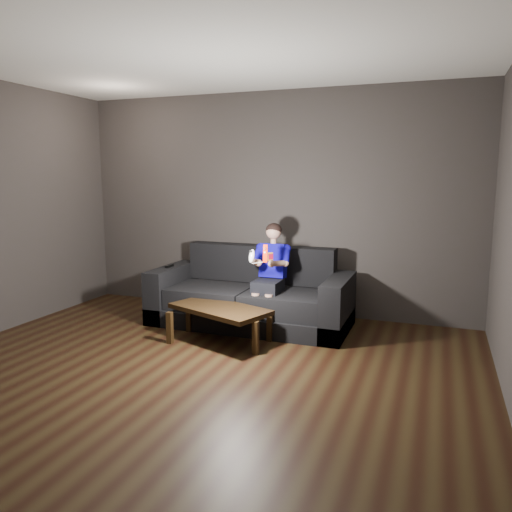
% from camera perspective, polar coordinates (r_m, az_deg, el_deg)
% --- Properties ---
extents(floor, '(5.00, 5.00, 0.00)m').
position_cam_1_polar(floor, '(4.24, -9.52, -14.54)').
color(floor, black).
rests_on(floor, ground).
extents(back_wall, '(5.00, 0.04, 2.70)m').
position_cam_1_polar(back_wall, '(6.18, 1.76, 5.99)').
color(back_wall, '#3D3834').
rests_on(back_wall, ground).
extents(ceiling, '(5.00, 5.00, 0.02)m').
position_cam_1_polar(ceiling, '(4.01, -10.64, 23.55)').
color(ceiling, white).
rests_on(ceiling, back_wall).
extents(sofa, '(2.25, 0.97, 0.87)m').
position_cam_1_polar(sofa, '(5.75, -0.56, -5.01)').
color(sofa, black).
rests_on(sofa, floor).
extents(child, '(0.43, 0.52, 1.04)m').
position_cam_1_polar(child, '(5.52, 1.67, -1.09)').
color(child, black).
rests_on(child, sofa).
extents(wii_remote_red, '(0.06, 0.08, 0.19)m').
position_cam_1_polar(wii_remote_red, '(5.08, 1.08, 0.28)').
color(wii_remote_red, '#F22803').
rests_on(wii_remote_red, child).
extents(nunchuk_white, '(0.08, 0.10, 0.15)m').
position_cam_1_polar(nunchuk_white, '(5.14, -0.49, 0.00)').
color(nunchuk_white, white).
rests_on(nunchuk_white, child).
extents(wii_remote_black, '(0.04, 0.16, 0.03)m').
position_cam_1_polar(wii_remote_black, '(6.04, -9.87, -1.13)').
color(wii_remote_black, black).
rests_on(wii_remote_black, sofa).
extents(coffee_table, '(1.14, 0.84, 0.37)m').
position_cam_1_polar(coffee_table, '(5.13, -4.15, -6.36)').
color(coffee_table, black).
rests_on(coffee_table, floor).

